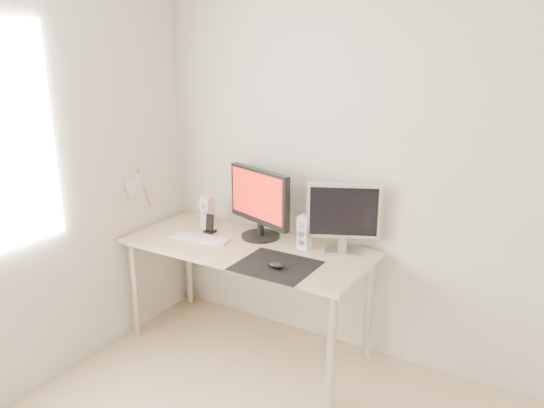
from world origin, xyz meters
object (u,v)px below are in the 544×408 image
at_px(speaker_left, 207,212).
at_px(speaker_right, 304,232).
at_px(main_monitor, 259,201).
at_px(phone_dock, 210,227).
at_px(mouse, 276,265).
at_px(desk, 247,256).
at_px(second_monitor, 343,215).
at_px(keyboard, 200,238).

distance_m(speaker_left, speaker_right, 0.77).
distance_m(main_monitor, phone_dock, 0.42).
xyz_separation_m(mouse, speaker_left, (-0.78, 0.37, 0.09)).
height_order(desk, second_monitor, second_monitor).
height_order(desk, speaker_left, speaker_left).
relative_size(mouse, second_monitor, 0.24).
bearing_deg(mouse, keyboard, 167.57).
relative_size(mouse, main_monitor, 0.20).
bearing_deg(mouse, desk, 147.38).
bearing_deg(main_monitor, phone_dock, -165.49).
height_order(main_monitor, phone_dock, main_monitor).
xyz_separation_m(main_monitor, speaker_right, (0.34, -0.02, -0.15)).
bearing_deg(desk, phone_dock, 169.02).
xyz_separation_m(speaker_left, speaker_right, (0.77, -0.01, 0.00)).
height_order(mouse, phone_dock, phone_dock).
height_order(mouse, speaker_left, speaker_left).
distance_m(speaker_left, keyboard, 0.27).
relative_size(main_monitor, speaker_left, 2.49).
bearing_deg(mouse, main_monitor, 132.76).
distance_m(second_monitor, speaker_right, 0.27).
distance_m(desk, keyboard, 0.34).
xyz_separation_m(second_monitor, phone_dock, (-0.92, -0.14, -0.20)).
xyz_separation_m(second_monitor, keyboard, (-0.89, -0.29, -0.23)).
distance_m(mouse, keyboard, 0.69).
distance_m(desk, phone_dock, 0.37).
bearing_deg(main_monitor, second_monitor, 5.33).
relative_size(speaker_left, phone_dock, 1.65).
distance_m(second_monitor, speaker_left, 1.01).
xyz_separation_m(desk, speaker_left, (-0.43, 0.15, 0.19)).
relative_size(main_monitor, second_monitor, 1.23).
xyz_separation_m(mouse, desk, (-0.35, 0.22, -0.10)).
bearing_deg(second_monitor, speaker_right, -163.18).
bearing_deg(mouse, phone_dock, 157.30).
xyz_separation_m(mouse, keyboard, (-0.67, 0.15, -0.01)).
bearing_deg(desk, mouse, -32.62).
bearing_deg(phone_dock, main_monitor, 14.51).
relative_size(mouse, desk, 0.07).
xyz_separation_m(desk, second_monitor, (0.57, 0.21, 0.32)).
height_order(speaker_right, keyboard, speaker_right).
xyz_separation_m(main_monitor, phone_dock, (-0.34, -0.09, -0.21)).
distance_m(speaker_right, keyboard, 0.71).
relative_size(mouse, phone_dock, 0.81).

